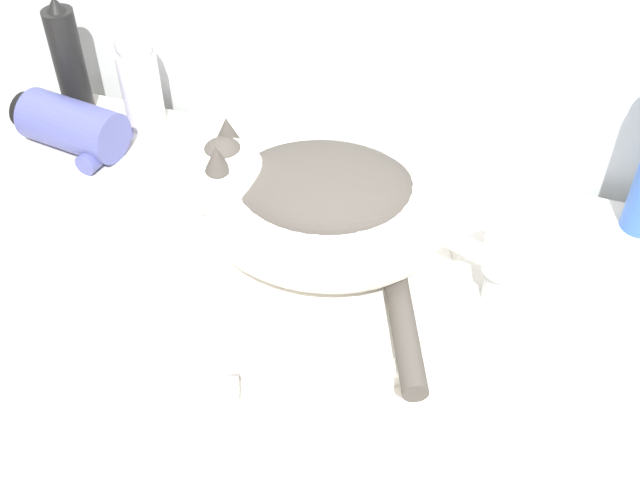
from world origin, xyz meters
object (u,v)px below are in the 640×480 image
(cat, at_px, (317,209))
(cream_tube, at_px, (164,394))
(faucet, at_px, (500,257))
(hair_dryer, at_px, (73,127))
(hairspray_can_black, at_px, (68,59))
(lotion_bottle_white, at_px, (139,78))

(cat, height_order, cream_tube, cat)
(faucet, height_order, cream_tube, faucet)
(hair_dryer, bearing_deg, cat, 167.69)
(cat, bearing_deg, hairspray_can_black, -38.94)
(faucet, bearing_deg, cream_tube, 26.52)
(cat, bearing_deg, hair_dryer, -31.89)
(lotion_bottle_white, distance_m, hair_dryer, 0.12)
(cat, relative_size, hairspray_can_black, 1.68)
(hairspray_can_black, height_order, cream_tube, hairspray_can_black)
(hair_dryer, bearing_deg, cream_tube, 139.65)
(lotion_bottle_white, relative_size, cream_tube, 0.97)
(cat, xyz_separation_m, faucet, (0.21, 0.05, -0.06))
(cat, bearing_deg, cream_tube, 52.44)
(faucet, distance_m, lotion_bottle_white, 0.61)
(lotion_bottle_white, bearing_deg, faucet, -18.82)
(faucet, relative_size, lotion_bottle_white, 0.89)
(hairspray_can_black, bearing_deg, lotion_bottle_white, 0.00)
(faucet, bearing_deg, lotion_bottle_white, -32.85)
(lotion_bottle_white, bearing_deg, hair_dryer, -127.46)
(cat, relative_size, lotion_bottle_white, 1.99)
(hairspray_can_black, bearing_deg, hair_dryer, -60.59)
(cat, distance_m, hairspray_can_black, 0.55)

